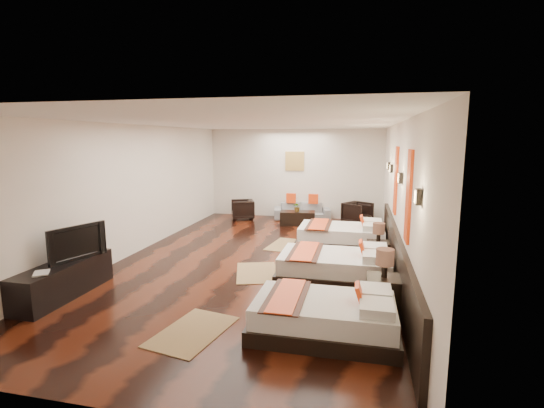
% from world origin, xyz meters
% --- Properties ---
extents(floor, '(5.50, 9.50, 0.01)m').
position_xyz_m(floor, '(0.00, 0.00, 0.00)').
color(floor, black).
rests_on(floor, ground).
extents(ceiling, '(5.50, 9.50, 0.01)m').
position_xyz_m(ceiling, '(0.00, 0.00, 2.80)').
color(ceiling, white).
rests_on(ceiling, floor).
extents(back_wall, '(5.50, 0.01, 2.80)m').
position_xyz_m(back_wall, '(0.00, 4.75, 1.40)').
color(back_wall, silver).
rests_on(back_wall, floor).
extents(left_wall, '(0.01, 9.50, 2.80)m').
position_xyz_m(left_wall, '(-2.75, 0.00, 1.40)').
color(left_wall, silver).
rests_on(left_wall, floor).
extents(right_wall, '(0.01, 9.50, 2.80)m').
position_xyz_m(right_wall, '(2.75, 0.00, 1.40)').
color(right_wall, silver).
rests_on(right_wall, floor).
extents(headboard_panel, '(0.08, 6.60, 0.90)m').
position_xyz_m(headboard_panel, '(2.71, -0.80, 0.45)').
color(headboard_panel, black).
rests_on(headboard_panel, floor).
extents(bed_near, '(1.86, 1.17, 0.71)m').
position_xyz_m(bed_near, '(1.69, -2.84, 0.24)').
color(bed_near, black).
rests_on(bed_near, floor).
extents(bed_mid, '(1.99, 1.25, 0.76)m').
position_xyz_m(bed_mid, '(1.70, -0.85, 0.26)').
color(bed_mid, black).
rests_on(bed_mid, floor).
extents(bed_far, '(2.01, 1.26, 0.77)m').
position_xyz_m(bed_far, '(1.70, 1.44, 0.26)').
color(bed_far, black).
rests_on(bed_far, floor).
extents(nightstand_a, '(0.48, 0.48, 0.95)m').
position_xyz_m(nightstand_a, '(2.44, -2.00, 0.33)').
color(nightstand_a, black).
rests_on(nightstand_a, floor).
extents(nightstand_b, '(0.44, 0.44, 0.87)m').
position_xyz_m(nightstand_b, '(2.44, 0.19, 0.30)').
color(nightstand_b, black).
rests_on(nightstand_b, floor).
extents(jute_mat_near, '(0.96, 1.32, 0.01)m').
position_xyz_m(jute_mat_near, '(-0.00, -3.17, 0.01)').
color(jute_mat_near, olive).
rests_on(jute_mat_near, floor).
extents(jute_mat_mid, '(1.06, 1.36, 0.01)m').
position_xyz_m(jute_mat_mid, '(0.22, -0.76, 0.01)').
color(jute_mat_mid, olive).
rests_on(jute_mat_mid, floor).
extents(jute_mat_far, '(0.91, 1.29, 0.01)m').
position_xyz_m(jute_mat_far, '(0.41, 1.29, 0.01)').
color(jute_mat_far, olive).
rests_on(jute_mat_far, floor).
extents(tv_console, '(0.50, 1.80, 0.55)m').
position_xyz_m(tv_console, '(-2.50, -2.51, 0.28)').
color(tv_console, black).
rests_on(tv_console, floor).
extents(tv, '(0.44, 0.98, 0.57)m').
position_xyz_m(tv, '(-2.45, -2.27, 0.83)').
color(tv, black).
rests_on(tv, tv_console).
extents(book, '(0.33, 0.35, 0.03)m').
position_xyz_m(book, '(-2.50, -3.09, 0.56)').
color(book, black).
rests_on(book, tv_console).
extents(figurine, '(0.34, 0.34, 0.33)m').
position_xyz_m(figurine, '(-2.50, -1.81, 0.72)').
color(figurine, brown).
rests_on(figurine, tv_console).
extents(sofa, '(1.83, 1.01, 0.51)m').
position_xyz_m(sofa, '(0.29, 4.45, 0.25)').
color(sofa, gray).
rests_on(sofa, floor).
extents(armchair_left, '(0.88, 0.87, 0.62)m').
position_xyz_m(armchair_left, '(-1.51, 4.00, 0.31)').
color(armchair_left, black).
rests_on(armchair_left, floor).
extents(armchair_right, '(0.97, 0.97, 0.65)m').
position_xyz_m(armchair_right, '(2.00, 4.12, 0.32)').
color(armchair_right, black).
rests_on(armchair_right, floor).
extents(coffee_table, '(1.05, 0.61, 0.40)m').
position_xyz_m(coffee_table, '(0.29, 3.59, 0.20)').
color(coffee_table, black).
rests_on(coffee_table, floor).
extents(table_plant, '(0.30, 0.28, 0.29)m').
position_xyz_m(table_plant, '(0.29, 3.55, 0.54)').
color(table_plant, '#2F6120').
rests_on(table_plant, coffee_table).
extents(orange_panel_a, '(0.04, 0.40, 1.30)m').
position_xyz_m(orange_panel_a, '(2.73, -1.90, 1.70)').
color(orange_panel_a, '#D86014').
rests_on(orange_panel_a, right_wall).
extents(orange_panel_b, '(0.04, 0.40, 1.30)m').
position_xyz_m(orange_panel_b, '(2.73, 0.30, 1.70)').
color(orange_panel_b, '#D86014').
rests_on(orange_panel_b, right_wall).
extents(sconce_near, '(0.07, 0.12, 0.18)m').
position_xyz_m(sconce_near, '(2.70, -3.00, 1.85)').
color(sconce_near, black).
rests_on(sconce_near, right_wall).
extents(sconce_mid, '(0.07, 0.12, 0.18)m').
position_xyz_m(sconce_mid, '(2.70, -0.80, 1.85)').
color(sconce_mid, black).
rests_on(sconce_mid, right_wall).
extents(sconce_far, '(0.07, 0.12, 0.18)m').
position_xyz_m(sconce_far, '(2.70, 1.40, 1.85)').
color(sconce_far, black).
rests_on(sconce_far, right_wall).
extents(sconce_lounge, '(0.07, 0.12, 0.18)m').
position_xyz_m(sconce_lounge, '(2.70, 2.30, 1.85)').
color(sconce_lounge, black).
rests_on(sconce_lounge, right_wall).
extents(gold_artwork, '(0.60, 0.04, 0.60)m').
position_xyz_m(gold_artwork, '(0.00, 4.73, 1.80)').
color(gold_artwork, '#AD873F').
rests_on(gold_artwork, back_wall).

